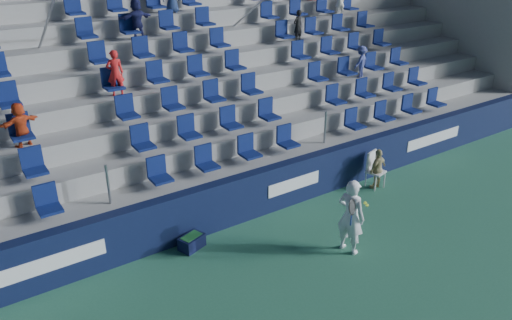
% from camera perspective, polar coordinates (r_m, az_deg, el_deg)
% --- Properties ---
extents(ground, '(70.00, 70.00, 0.00)m').
position_cam_1_polar(ground, '(10.35, 8.03, -14.30)').
color(ground, '#307152').
rests_on(ground, ground).
extents(sponsor_wall, '(24.00, 0.32, 1.20)m').
position_cam_1_polar(sponsor_wall, '(12.10, -1.71, -4.39)').
color(sponsor_wall, '#10183A').
rests_on(sponsor_wall, ground).
extents(grandstand, '(24.00, 8.17, 6.63)m').
position_cam_1_polar(grandstand, '(15.75, -11.89, 8.12)').
color(grandstand, gray).
rests_on(grandstand, ground).
extents(tennis_player, '(0.69, 0.72, 1.75)m').
position_cam_1_polar(tennis_player, '(11.02, 10.79, -6.34)').
color(tennis_player, white).
rests_on(tennis_player, ground).
extents(line_judge_chair, '(0.54, 0.56, 1.01)m').
position_cam_1_polar(line_judge_chair, '(14.11, 13.27, -0.76)').
color(line_judge_chair, white).
rests_on(line_judge_chair, ground).
extents(line_judge, '(0.72, 0.40, 1.15)m').
position_cam_1_polar(line_judge, '(14.02, 13.73, -0.97)').
color(line_judge, tan).
rests_on(line_judge, ground).
extents(ball_bin, '(0.64, 0.52, 0.31)m').
position_cam_1_polar(ball_bin, '(11.37, -7.36, -9.21)').
color(ball_bin, '#0E1335').
rests_on(ball_bin, ground).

